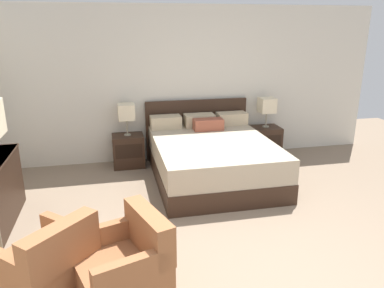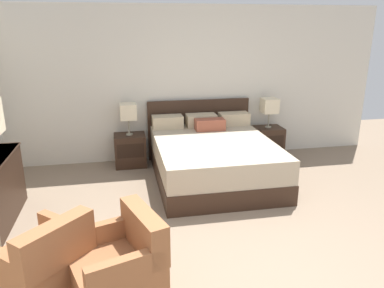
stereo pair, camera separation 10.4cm
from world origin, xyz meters
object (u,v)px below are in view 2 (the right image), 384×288
bed (213,158)px  armchair_by_window (42,267)px  nightstand_right (267,142)px  table_lamp_right (269,106)px  nightstand_left (130,150)px  armchair_companion (120,269)px  table_lamp_left (128,112)px

bed → armchair_by_window: 3.05m
nightstand_right → table_lamp_right: size_ratio=1.03×
nightstand_left → nightstand_right: (2.39, 0.00, 0.00)m
nightstand_left → nightstand_right: size_ratio=1.00×
table_lamp_right → armchair_by_window: size_ratio=0.53×
bed → nightstand_right: 1.44m
bed → armchair_companion: bed is taller
nightstand_right → armchair_companion: size_ratio=0.61×
nightstand_left → table_lamp_right: table_lamp_right is taller
armchair_companion → table_lamp_left: bearing=86.3°
nightstand_left → table_lamp_left: table_lamp_left is taller
nightstand_left → armchair_by_window: size_ratio=0.55×
table_lamp_right → armchair_companion: (-2.60, -3.20, -0.63)m
table_lamp_right → armchair_companion: bearing=-129.1°
nightstand_right → table_lamp_right: table_lamp_right is taller
nightstand_right → armchair_by_window: 4.45m
nightstand_left → table_lamp_left: 0.65m
nightstand_left → armchair_companion: armchair_companion is taller
nightstand_right → table_lamp_left: (-2.39, 0.00, 0.65)m
table_lamp_right → table_lamp_left: bearing=180.0°
armchair_by_window → armchair_companion: 0.66m
nightstand_left → armchair_companion: size_ratio=0.61×
nightstand_right → table_lamp_right: bearing=90.0°
bed → table_lamp_right: bearing=33.7°
table_lamp_left → armchair_companion: size_ratio=0.59×
bed → table_lamp_right: table_lamp_right is taller
table_lamp_left → armchair_companion: bearing=-93.7°
armchair_companion → nightstand_right: bearing=50.9°
armchair_by_window → armchair_companion: bearing=-13.0°
table_lamp_right → armchair_companion: table_lamp_right is taller
table_lamp_right → armchair_by_window: table_lamp_right is taller
nightstand_left → table_lamp_left: bearing=90.0°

